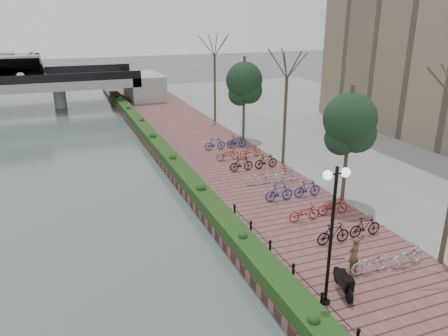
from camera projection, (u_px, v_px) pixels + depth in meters
promenade at (223, 167)px, 30.93m from camera, size 8.00×75.00×0.50m
inland_pavement at (401, 144)px, 36.39m from camera, size 24.00×75.00×0.50m
hedge at (167, 154)px, 31.79m from camera, size 1.10×56.00×0.60m
chain_fence at (307, 287)px, 16.22m from camera, size 0.10×14.10×0.70m
lamppost at (334, 209)px, 14.66m from camera, size 1.02×0.32×5.26m
motorcycle at (343, 280)px, 16.37m from camera, size 0.96×1.73×1.03m
pedestrian at (354, 255)px, 17.58m from camera, size 0.63×0.47×1.56m
bicycle_parking at (283, 183)px, 25.87m from camera, size 2.40×19.89×1.00m
street_trees at (311, 130)px, 26.92m from camera, size 3.20×37.12×6.80m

